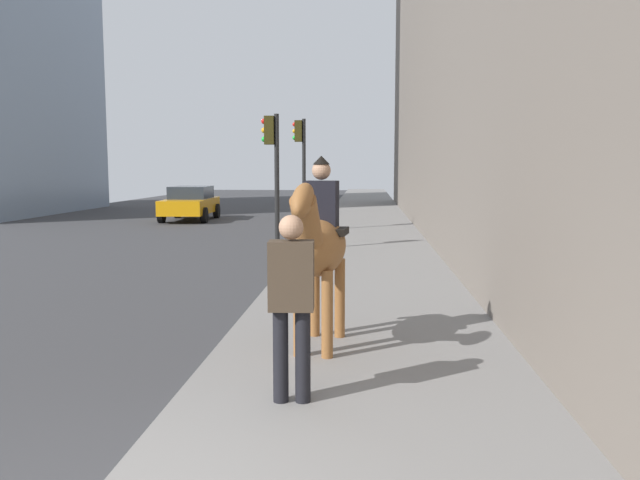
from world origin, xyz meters
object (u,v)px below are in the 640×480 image
traffic_light_near_curb (273,161)px  pedestrian_greeting (291,296)px  mounted_horse_near (319,244)px  traffic_light_far_curb (301,157)px  car_near_lane (190,203)px

traffic_light_near_curb → pedestrian_greeting: bearing=-170.9°
pedestrian_greeting → traffic_light_near_curb: size_ratio=0.48×
mounted_horse_near → pedestrian_greeting: 1.78m
traffic_light_near_curb → traffic_light_far_curb: 5.42m
traffic_light_far_curb → traffic_light_near_curb: bearing=178.3°
pedestrian_greeting → car_near_lane: (21.07, 6.76, -0.34)m
traffic_light_near_curb → traffic_light_far_curb: bearing=-1.7°
mounted_horse_near → traffic_light_near_curb: size_ratio=0.63×
mounted_horse_near → traffic_light_far_curb: bearing=-166.8°
traffic_light_far_curb → car_near_lane: bearing=44.7°
mounted_horse_near → pedestrian_greeting: size_ratio=1.32×
mounted_horse_near → traffic_light_far_curb: 14.13m
traffic_light_near_curb → traffic_light_far_curb: size_ratio=0.93×
traffic_light_near_curb → mounted_horse_near: bearing=-168.3°
mounted_horse_near → car_near_lane: bearing=-153.8°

